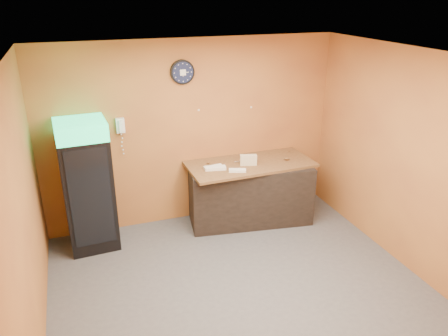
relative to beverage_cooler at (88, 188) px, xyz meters
name	(u,v)px	position (x,y,z in m)	size (l,w,h in m)	color
floor	(240,288)	(1.61, -1.61, -0.90)	(4.50, 4.50, 0.00)	#47474C
back_wall	(193,133)	(1.61, 0.39, 0.50)	(4.50, 0.02, 2.80)	#BD7735
left_wall	(23,218)	(-0.64, -1.61, 0.50)	(0.02, 4.00, 2.80)	#BD7735
right_wall	(405,160)	(3.86, -1.61, 0.50)	(0.02, 4.00, 2.80)	#BD7735
ceiling	(244,57)	(1.61, -1.61, 1.90)	(4.50, 4.00, 0.02)	white
beverage_cooler	(88,188)	(0.00, 0.00, 0.00)	(0.68, 0.69, 1.85)	black
prep_counter	(249,192)	(2.39, -0.02, -0.44)	(1.86, 0.83, 0.93)	black
wall_clock	(182,72)	(1.48, 0.36, 1.43)	(0.35, 0.06, 0.35)	black
wall_phone	(120,126)	(0.55, 0.34, 0.74)	(0.12, 0.10, 0.21)	white
butcher_paper	(250,164)	(2.39, -0.02, 0.05)	(1.91, 0.90, 0.04)	brown
sub_roll_stack	(248,160)	(2.33, -0.10, 0.15)	(0.26, 0.15, 0.16)	beige
wrapped_sandwich_left	(215,168)	(1.81, -0.10, 0.09)	(0.31, 0.12, 0.04)	white
wrapped_sandwich_mid	(237,170)	(2.08, -0.28, 0.08)	(0.25, 0.10, 0.04)	white
wrapped_sandwich_right	(214,167)	(1.79, -0.06, 0.09)	(0.28, 0.11, 0.04)	white
kitchen_tool	(243,160)	(2.30, 0.06, 0.10)	(0.06, 0.06, 0.06)	silver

